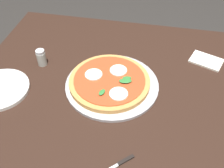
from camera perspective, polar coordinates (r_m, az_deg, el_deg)
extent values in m
cube|color=black|center=(1.04, 2.73, -0.84)|extent=(1.22, 0.92, 0.04)
cube|color=black|center=(1.69, -13.49, 1.50)|extent=(0.07, 0.07, 0.72)
cylinder|color=#B2B2B7|center=(1.02, 0.00, -0.16)|extent=(0.36, 0.36, 0.01)
cylinder|color=tan|center=(1.01, -0.55, 0.59)|extent=(0.31, 0.31, 0.02)
cylinder|color=#CC4723|center=(1.00, -0.55, 1.05)|extent=(0.27, 0.27, 0.00)
cylinder|color=white|center=(1.02, -4.01, 2.07)|extent=(0.07, 0.07, 0.00)
cylinder|color=white|center=(0.94, 1.44, -2.14)|extent=(0.07, 0.07, 0.00)
cylinder|color=white|center=(1.03, 1.40, 2.97)|extent=(0.07, 0.07, 0.00)
ellipsoid|color=#337F38|center=(0.99, 2.93, 0.73)|extent=(0.05, 0.04, 0.00)
ellipsoid|color=#337F38|center=(0.94, -2.20, -1.76)|extent=(0.03, 0.04, 0.00)
ellipsoid|color=#337F38|center=(1.00, 3.27, 1.34)|extent=(0.04, 0.03, 0.00)
cylinder|color=white|center=(1.09, -23.09, -1.04)|extent=(0.22, 0.22, 0.01)
cube|color=white|center=(1.20, 19.74, 4.78)|extent=(0.15, 0.13, 0.01)
cube|color=black|center=(0.82, 3.01, -16.09)|extent=(0.05, 0.05, 0.01)
cylinder|color=#B2B7AD|center=(1.14, -15.00, 5.33)|extent=(0.04, 0.04, 0.06)
cylinder|color=silver|center=(1.12, -15.34, 6.75)|extent=(0.04, 0.04, 0.01)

